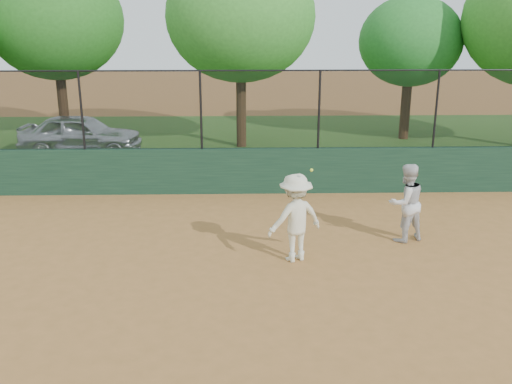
{
  "coord_description": "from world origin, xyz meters",
  "views": [
    {
      "loc": [
        0.53,
        -8.39,
        4.49
      ],
      "look_at": [
        0.8,
        2.2,
        1.2
      ],
      "focal_mm": 40.0,
      "sensor_mm": 36.0,
      "label": 1
    }
  ],
  "objects_px": {
    "player_main": "(295,218)",
    "tree_1": "(55,20)",
    "tree_2": "(241,17)",
    "parked_car": "(81,134)",
    "player_second": "(406,203)",
    "tree_3": "(411,42)"
  },
  "relations": [
    {
      "from": "tree_1",
      "to": "tree_3",
      "type": "bearing_deg",
      "value": -0.47
    },
    {
      "from": "tree_2",
      "to": "tree_1",
      "type": "bearing_deg",
      "value": 169.05
    },
    {
      "from": "player_second",
      "to": "tree_2",
      "type": "bearing_deg",
      "value": -90.16
    },
    {
      "from": "player_second",
      "to": "tree_2",
      "type": "height_order",
      "value": "tree_2"
    },
    {
      "from": "parked_car",
      "to": "player_main",
      "type": "relative_size",
      "value": 2.11
    },
    {
      "from": "tree_1",
      "to": "tree_2",
      "type": "height_order",
      "value": "tree_2"
    },
    {
      "from": "parked_car",
      "to": "tree_2",
      "type": "bearing_deg",
      "value": -76.11
    },
    {
      "from": "parked_car",
      "to": "tree_3",
      "type": "relative_size",
      "value": 0.77
    },
    {
      "from": "parked_car",
      "to": "tree_1",
      "type": "relative_size",
      "value": 0.62
    },
    {
      "from": "player_second",
      "to": "tree_1",
      "type": "relative_size",
      "value": 0.26
    },
    {
      "from": "tree_3",
      "to": "player_second",
      "type": "bearing_deg",
      "value": -105.32
    },
    {
      "from": "parked_car",
      "to": "tree_1",
      "type": "height_order",
      "value": "tree_1"
    },
    {
      "from": "player_second",
      "to": "tree_3",
      "type": "xyz_separation_m",
      "value": [
        2.79,
        10.17,
        2.75
      ]
    },
    {
      "from": "tree_1",
      "to": "tree_3",
      "type": "height_order",
      "value": "tree_1"
    },
    {
      "from": "tree_2",
      "to": "tree_3",
      "type": "relative_size",
      "value": 1.27
    },
    {
      "from": "tree_1",
      "to": "tree_2",
      "type": "bearing_deg",
      "value": -10.95
    },
    {
      "from": "player_main",
      "to": "tree_2",
      "type": "relative_size",
      "value": 0.28
    },
    {
      "from": "player_main",
      "to": "tree_3",
      "type": "xyz_separation_m",
      "value": [
        5.14,
        11.1,
        2.72
      ]
    },
    {
      "from": "player_main",
      "to": "tree_1",
      "type": "relative_size",
      "value": 0.29
    },
    {
      "from": "player_second",
      "to": "tree_1",
      "type": "distance_m",
      "value": 14.73
    },
    {
      "from": "player_main",
      "to": "tree_2",
      "type": "bearing_deg",
      "value": 95.81
    },
    {
      "from": "player_main",
      "to": "tree_1",
      "type": "distance_m",
      "value": 13.98
    }
  ]
}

